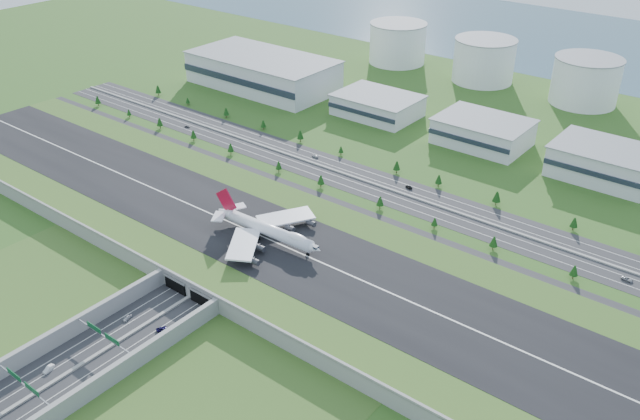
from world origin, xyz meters
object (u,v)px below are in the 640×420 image
Objects in this scene: fuel_tank_a at (398,43)px; car_2 at (162,329)px; car_0 at (127,318)px; car_6 at (627,279)px; car_4 at (187,127)px; car_5 at (409,187)px; car_1 at (49,369)px; car_7 at (315,156)px; boeing_747 at (267,229)px.

fuel_tank_a is 10.55× the size of car_2.
car_0 is 0.83× the size of car_6.
car_0 is at bearing -153.29° from car_4.
car_5 is at bearing -55.61° from fuel_tank_a.
car_7 is at bearing 83.60° from car_1.
car_0 reaches higher than car_6.
car_4 is at bearing -63.72° from car_5.
car_2 is at bearing -88.06° from boeing_747.
car_1 is 249.06m from car_4.
car_5 is at bearing 65.28° from car_1.
car_2 is (17.48, 4.52, -0.11)m from car_0.
car_4 is (-155.81, 86.03, -13.03)m from boeing_747.
car_5 reaches higher than car_6.
car_0 is at bearing 75.46° from car_1.
fuel_tank_a reaches higher than car_6.
boeing_747 is at bearing 10.60° from car_5.
fuel_tank_a is at bearing 58.79° from car_6.
car_1 is at bearing -97.19° from boeing_747.
fuel_tank_a is 12.76× the size of car_4.
fuel_tank_a reaches higher than car_7.
car_7 is at bearing 93.46° from car_0.
car_4 is 0.72× the size of car_6.
car_1 is at bearing -75.21° from fuel_tank_a.
car_7 is at bearing 115.11° from boeing_747.
boeing_747 is 116.98m from car_7.
car_6 is (148.41, 87.18, -12.94)m from boeing_747.
car_2 is at bearing 5.35° from car_0.
car_4 is (-143.31, 163.21, -0.10)m from car_0.
boeing_747 is 13.97× the size of car_2.
car_2 is (4.97, -72.66, -13.03)m from boeing_747.
boeing_747 is at bearing -133.49° from car_4.
car_1 is 46.36m from car_2.
boeing_747 is 16.91× the size of car_4.
boeing_747 is 12.16× the size of car_6.
car_0 is at bearing -74.05° from fuel_tank_a.
car_1 is at bearing 18.63° from car_7.
car_1 is 223.87m from car_7.
car_7 is (-40.44, 180.69, -0.05)m from car_0.
fuel_tank_a is 333.74m from boeing_747.
car_2 is at bearing -71.48° from fuel_tank_a.
car_7 is (70.28, -206.63, -16.66)m from fuel_tank_a.
boeing_747 is 12.74× the size of car_1.
fuel_tank_a is at bearing -125.14° from car_5.
fuel_tank_a is 9.18× the size of car_6.
fuel_tank_a is 9.62× the size of car_1.
car_5 is (30.55, 180.92, 0.03)m from car_0.
car_2 is 176.88m from car_5.
car_6 is (159.02, 203.50, -0.10)m from car_1.
car_0 is at bearing 38.43° from car_2.
boeing_747 is 117.51m from car_1.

